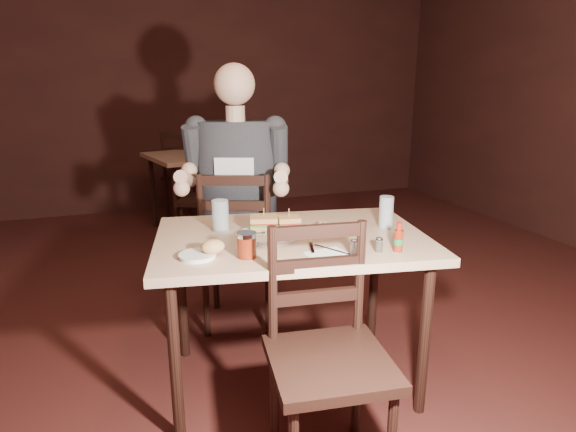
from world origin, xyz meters
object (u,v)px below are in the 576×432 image
object	(u,v)px
hot_sauce	(399,237)
diner	(236,160)
side_plate	(197,256)
bg_chair_near	(204,199)
chair_near	(330,362)
main_table	(292,251)
syrup_dispenser	(247,245)
glass_left	(220,215)
bg_table	(193,163)
glass_right	(386,212)
dinner_plate	(269,236)
bg_chair_far	(186,175)
chair_far	(239,248)

from	to	relation	value
hot_sauce	diner	bearing A→B (deg)	114.52
diner	side_plate	world-z (taller)	diner
hot_sauce	bg_chair_near	bearing A→B (deg)	98.69
side_plate	chair_near	bearing A→B (deg)	-48.28
main_table	syrup_dispenser	size ratio (longest dim) A/B	13.01
glass_left	diner	bearing A→B (deg)	67.27
bg_table	hot_sauce	xyz separation A→B (m)	(0.39, -3.09, 0.15)
bg_chair_near	glass_left	world-z (taller)	glass_left
glass_left	bg_table	bearing A→B (deg)	84.32
hot_sauce	syrup_dispenser	distance (m)	0.63
bg_table	syrup_dispenser	bearing A→B (deg)	-94.46
bg_chair_near	hot_sauce	size ratio (longest dim) A/B	7.09
bg_chair_near	bg_table	bearing A→B (deg)	112.11
glass_right	syrup_dispenser	world-z (taller)	glass_right
chair_near	bg_chair_near	xyz separation A→B (m)	(0.03, 2.78, -0.03)
diner	bg_chair_near	bearing A→B (deg)	107.68
bg_table	main_table	bearing A→B (deg)	-89.19
main_table	bg_table	bearing A→B (deg)	90.81
bg_chair_near	side_plate	xyz separation A→B (m)	(-0.42, -2.33, 0.33)
glass_left	bg_chair_near	bearing A→B (deg)	82.76
main_table	hot_sauce	xyz separation A→B (m)	(0.35, -0.35, 0.14)
dinner_plate	side_plate	xyz separation A→B (m)	(-0.35, -0.16, -0.00)
glass_left	syrup_dispenser	world-z (taller)	glass_left
chair_near	hot_sauce	world-z (taller)	chair_near
diner	glass_left	bearing A→B (deg)	-92.64
side_plate	dinner_plate	bearing A→B (deg)	23.99
bg_table	bg_chair_far	world-z (taller)	bg_chair_far
chair_far	bg_chair_far	xyz separation A→B (m)	(0.05, 2.59, -0.02)
syrup_dispenser	bg_chair_near	bearing A→B (deg)	94.29
diner	glass_left	size ratio (longest dim) A/B	7.18
syrup_dispenser	bg_chair_far	bearing A→B (deg)	96.01
bg_table	glass_left	size ratio (longest dim) A/B	6.59
hot_sauce	side_plate	size ratio (longest dim) A/B	0.86
bg_chair_far	syrup_dispenser	world-z (taller)	bg_chair_far
chair_near	bg_chair_near	world-z (taller)	chair_near
bg_chair_near	glass_left	distance (m)	2.05
main_table	bg_chair_near	world-z (taller)	bg_chair_near
syrup_dispenser	chair_far	bearing A→B (deg)	88.26
glass_left	glass_right	bearing A→B (deg)	-16.57
chair_far	side_plate	distance (m)	0.96
bg_table	chair_near	xyz separation A→B (m)	(-0.03, -3.33, -0.21)
bg_chair_near	glass_left	xyz separation A→B (m)	(-0.25, -1.99, 0.40)
main_table	dinner_plate	world-z (taller)	dinner_plate
chair_far	glass_left	bearing A→B (deg)	87.62
dinner_plate	hot_sauce	xyz separation A→B (m)	(0.46, -0.36, 0.06)
diner	dinner_plate	world-z (taller)	diner
diner	dinner_plate	bearing A→B (deg)	-70.34
main_table	diner	world-z (taller)	diner
diner	syrup_dispenser	distance (m)	0.89
chair_far	dinner_plate	bearing A→B (deg)	108.13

